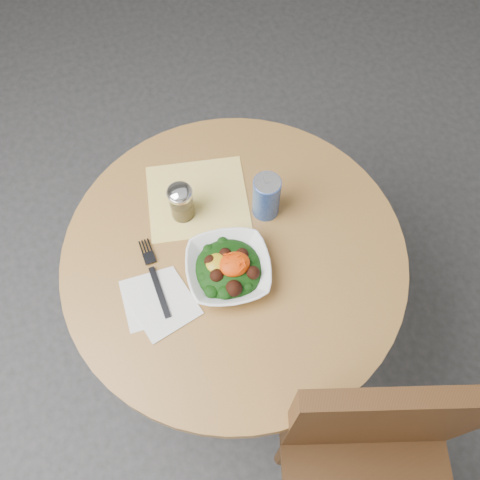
{
  "coord_description": "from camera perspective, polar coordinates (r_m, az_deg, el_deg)",
  "views": [
    {
      "loc": [
        -0.2,
        -0.57,
        2.0
      ],
      "look_at": [
        0.02,
        0.0,
        0.81
      ],
      "focal_mm": 40.0,
      "sensor_mm": 36.0,
      "label": 1
    }
  ],
  "objects": [
    {
      "name": "fork",
      "position": [
        1.37,
        -9.14,
        -3.68
      ],
      "size": [
        0.03,
        0.23,
        0.0
      ],
      "color": "black",
      "rests_on": "table"
    },
    {
      "name": "chair",
      "position": [
        1.48,
        14.04,
        -23.32
      ],
      "size": [
        0.56,
        0.56,
        0.99
      ],
      "color": "#492B14",
      "rests_on": "ground"
    },
    {
      "name": "salad_bowl",
      "position": [
        1.33,
        -1.24,
        -3.08
      ],
      "size": [
        0.25,
        0.25,
        0.08
      ],
      "color": "white",
      "rests_on": "table"
    },
    {
      "name": "ground",
      "position": [
        2.09,
        -0.42,
        -10.5
      ],
      "size": [
        6.0,
        6.0,
        0.0
      ],
      "primitive_type": "plane",
      "color": "#2E2E30",
      "rests_on": "ground"
    },
    {
      "name": "table",
      "position": [
        1.57,
        -0.55,
        -4.62
      ],
      "size": [
        0.9,
        0.9,
        0.75
      ],
      "color": "black",
      "rests_on": "ground"
    },
    {
      "name": "beverage_can",
      "position": [
        1.39,
        2.82,
        4.64
      ],
      "size": [
        0.07,
        0.07,
        0.14
      ],
      "color": "navy",
      "rests_on": "table"
    },
    {
      "name": "paper_napkins",
      "position": [
        1.35,
        -8.71,
        -6.57
      ],
      "size": [
        0.18,
        0.19,
        0.0
      ],
      "color": "silver",
      "rests_on": "table"
    },
    {
      "name": "cloth_napkin",
      "position": [
        1.47,
        -4.54,
        4.45
      ],
      "size": [
        0.31,
        0.3,
        0.0
      ],
      "primitive_type": "cube",
      "rotation": [
        0.0,
        0.0,
        -0.21
      ],
      "color": "yellow",
      "rests_on": "table"
    },
    {
      "name": "spice_shaker",
      "position": [
        1.4,
        -6.28,
        4.04
      ],
      "size": [
        0.07,
        0.07,
        0.12
      ],
      "color": "silver",
      "rests_on": "table"
    }
  ]
}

